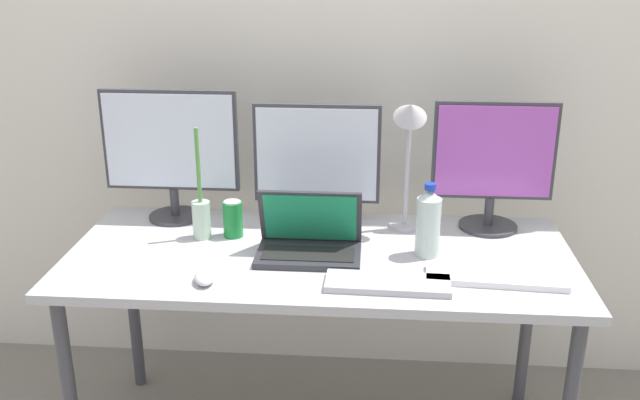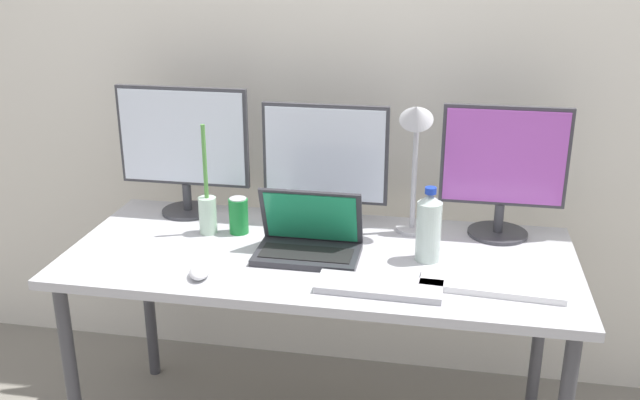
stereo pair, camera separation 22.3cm
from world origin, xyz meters
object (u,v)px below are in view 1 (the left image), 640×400
(work_desk, at_px, (320,271))
(mouse_by_keyboard, at_px, (205,277))
(water_bottle, at_px, (428,223))
(desk_lamp, at_px, (409,139))
(monitor_center, at_px, (317,163))
(keyboard_aux, at_px, (388,284))
(laptop_silver, at_px, (309,240))
(keyboard_main, at_px, (496,277))
(soda_can_near_keyboard, at_px, (233,219))
(monitor_left, at_px, (171,149))
(bamboo_vase, at_px, (201,215))
(monitor_right, at_px, (493,162))

(work_desk, bearing_deg, mouse_by_keyboard, -143.43)
(water_bottle, xyz_separation_m, desk_lamp, (-0.06, 0.19, 0.22))
(monitor_center, xyz_separation_m, water_bottle, (0.37, -0.26, -0.11))
(monitor_center, xyz_separation_m, keyboard_aux, (0.25, -0.49, -0.21))
(desk_lamp, bearing_deg, laptop_silver, -145.46)
(keyboard_main, height_order, mouse_by_keyboard, mouse_by_keyboard)
(mouse_by_keyboard, xyz_separation_m, desk_lamp, (0.60, 0.43, 0.31))
(laptop_silver, distance_m, soda_can_near_keyboard, 0.30)
(monitor_center, bearing_deg, work_desk, -83.19)
(monitor_left, xyz_separation_m, soda_can_near_keyboard, (0.24, -0.15, -0.20))
(laptop_silver, relative_size, desk_lamp, 0.68)
(keyboard_main, xyz_separation_m, keyboard_aux, (-0.32, -0.07, 0.00))
(desk_lamp, bearing_deg, work_desk, -145.19)
(soda_can_near_keyboard, bearing_deg, keyboard_aux, -33.13)
(work_desk, xyz_separation_m, monitor_left, (-0.55, 0.26, 0.32))
(keyboard_aux, distance_m, desk_lamp, 0.53)
(monitor_left, bearing_deg, bamboo_vase, -51.02)
(laptop_silver, bearing_deg, monitor_right, 24.52)
(laptop_silver, bearing_deg, keyboard_aux, -39.72)
(monitor_right, bearing_deg, bamboo_vase, -170.48)
(work_desk, relative_size, laptop_silver, 4.94)
(laptop_silver, distance_m, bamboo_vase, 0.39)
(keyboard_main, bearing_deg, desk_lamp, 129.79)
(work_desk, xyz_separation_m, keyboard_main, (0.53, -0.16, 0.08))
(work_desk, relative_size, keyboard_main, 3.98)
(monitor_left, bearing_deg, keyboard_main, -21.30)
(monitor_right, bearing_deg, soda_can_near_keyboard, -170.80)
(keyboard_main, height_order, desk_lamp, desk_lamp)
(mouse_by_keyboard, relative_size, soda_can_near_keyboard, 0.83)
(monitor_center, bearing_deg, laptop_silver, -90.21)
(monitor_center, bearing_deg, monitor_right, -0.93)
(mouse_by_keyboard, distance_m, bamboo_vase, 0.35)
(soda_can_near_keyboard, bearing_deg, keyboard_main, -17.90)
(mouse_by_keyboard, bearing_deg, bamboo_vase, 91.26)
(water_bottle, height_order, soda_can_near_keyboard, water_bottle)
(soda_can_near_keyboard, bearing_deg, monitor_left, 148.12)
(keyboard_aux, distance_m, bamboo_vase, 0.70)
(monitor_left, relative_size, monitor_right, 1.07)
(keyboard_aux, bearing_deg, water_bottle, 63.01)
(keyboard_main, distance_m, keyboard_aux, 0.33)
(monitor_left, relative_size, bamboo_vase, 1.25)
(keyboard_aux, bearing_deg, laptop_silver, 141.75)
(work_desk, height_order, laptop_silver, laptop_silver)
(monitor_left, height_order, monitor_right, monitor_left)
(keyboard_main, distance_m, soda_can_near_keyboard, 0.88)
(water_bottle, relative_size, soda_can_near_keyboard, 1.91)
(monitor_left, height_order, soda_can_near_keyboard, monitor_left)
(mouse_by_keyboard, bearing_deg, monitor_left, 100.89)
(work_desk, height_order, water_bottle, water_bottle)
(work_desk, relative_size, monitor_right, 3.63)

